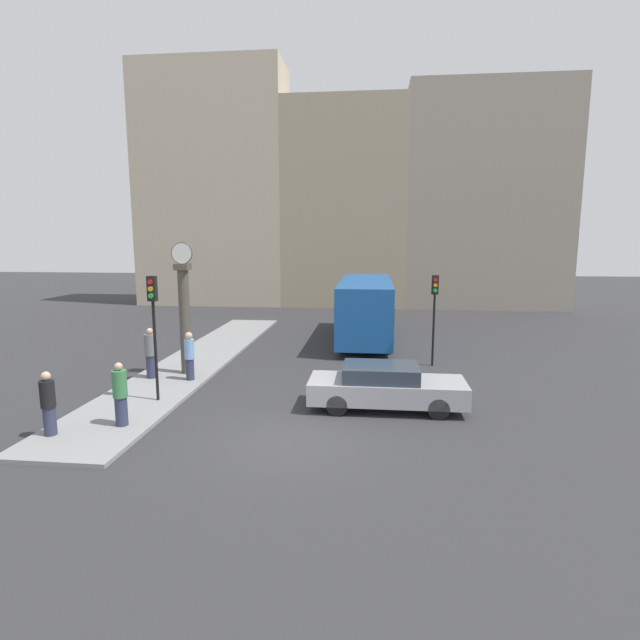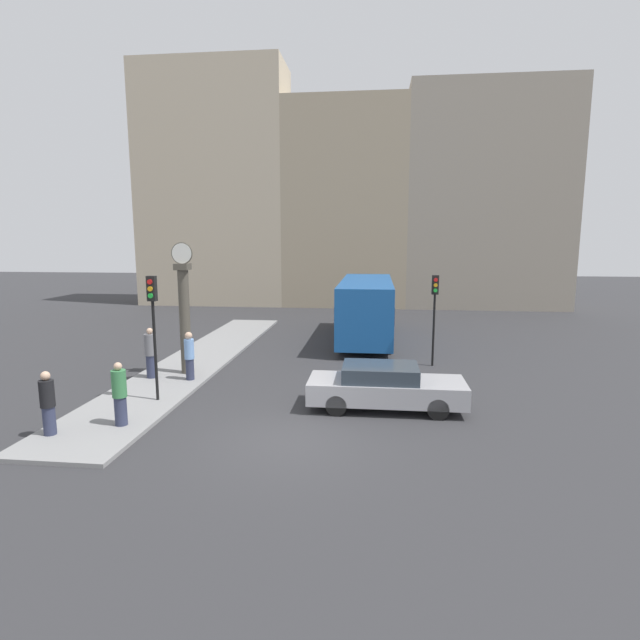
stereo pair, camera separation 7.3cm
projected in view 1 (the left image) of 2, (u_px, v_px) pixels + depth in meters
The scene contains 12 objects.
ground_plane at pixel (288, 441), 12.68m from camera, with size 120.00×120.00×0.00m, color #2D2D30.
sidewalk_corner at pixel (199, 359), 21.06m from camera, with size 2.78×19.96×0.11m, color gray.
building_row at pixel (342, 196), 37.89m from camera, with size 32.08×5.00×18.01m.
sedan_car at pixel (385, 386), 15.01m from camera, with size 4.67×1.74×1.35m.
bus_distant at pixel (366, 306), 25.04m from camera, with size 2.51×9.02×3.04m.
traffic_light_near at pixel (153, 312), 15.13m from camera, with size 0.26×0.24×3.87m.
traffic_light_far at pixel (435, 301), 19.80m from camera, with size 0.26×0.24×3.67m.
street_clock at pixel (184, 312), 18.35m from camera, with size 0.79×0.51×4.85m.
pedestrian_black_jacket at pixel (48, 404), 12.67m from camera, with size 0.36×0.36×1.67m.
pedestrian_green_hoodie at pixel (120, 394), 13.33m from camera, with size 0.38×0.38×1.74m.
pedestrian_grey_jacket at pixel (151, 353), 17.94m from camera, with size 0.43×0.43×1.82m.
pedestrian_blue_stripe at pixel (189, 356), 17.68m from camera, with size 0.34×0.34×1.73m.
Camera 1 is at (2.10, -11.86, 5.09)m, focal length 28.00 mm.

